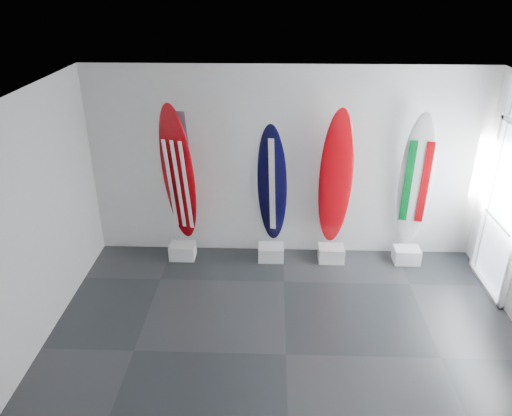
{
  "coord_description": "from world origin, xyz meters",
  "views": [
    {
      "loc": [
        -0.2,
        -4.6,
        4.17
      ],
      "look_at": [
        -0.41,
        1.4,
        1.28
      ],
      "focal_mm": 34.63,
      "sensor_mm": 36.0,
      "label": 1
    }
  ],
  "objects_px": {
    "surfboard_usa": "(178,175)",
    "surfboard_navy": "(272,185)",
    "surfboard_italy": "(416,182)",
    "surfboard_swiss": "(336,179)"
  },
  "relations": [
    {
      "from": "surfboard_usa",
      "to": "surfboard_swiss",
      "type": "height_order",
      "value": "surfboard_usa"
    },
    {
      "from": "surfboard_navy",
      "to": "surfboard_italy",
      "type": "height_order",
      "value": "surfboard_italy"
    },
    {
      "from": "surfboard_usa",
      "to": "surfboard_swiss",
      "type": "xyz_separation_m",
      "value": [
        2.37,
        0.0,
        -0.03
      ]
    },
    {
      "from": "surfboard_usa",
      "to": "surfboard_italy",
      "type": "height_order",
      "value": "surfboard_usa"
    },
    {
      "from": "surfboard_usa",
      "to": "surfboard_swiss",
      "type": "bearing_deg",
      "value": 15.73
    },
    {
      "from": "surfboard_swiss",
      "to": "surfboard_italy",
      "type": "xyz_separation_m",
      "value": [
        1.19,
        0.0,
        -0.03
      ]
    },
    {
      "from": "surfboard_usa",
      "to": "surfboard_italy",
      "type": "bearing_deg",
      "value": 15.73
    },
    {
      "from": "surfboard_usa",
      "to": "surfboard_navy",
      "type": "height_order",
      "value": "surfboard_usa"
    },
    {
      "from": "surfboard_swiss",
      "to": "surfboard_navy",
      "type": "bearing_deg",
      "value": 177.13
    },
    {
      "from": "surfboard_swiss",
      "to": "surfboard_italy",
      "type": "relative_size",
      "value": 1.02
    }
  ]
}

